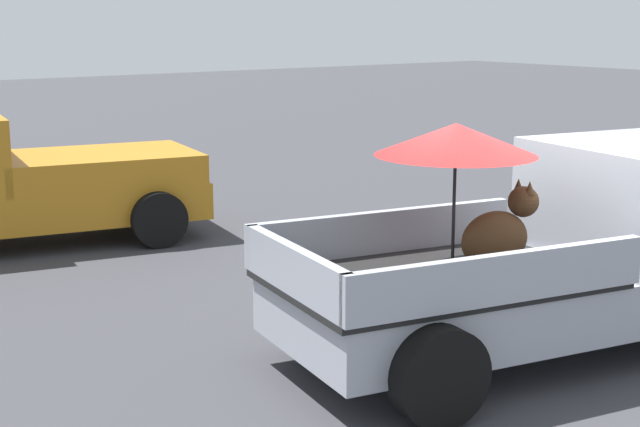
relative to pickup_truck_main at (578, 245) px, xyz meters
name	(u,v)px	position (x,y,z in m)	size (l,w,h in m)	color
ground_plane	(537,351)	(-0.43, 0.07, -0.98)	(80.00, 80.00, 0.00)	#38383D
pickup_truck_main	(578,245)	(0.00, 0.00, 0.00)	(5.30, 2.98, 2.18)	black
pickup_truck_red	(7,182)	(-2.95, 7.17, -0.11)	(5.06, 2.89, 1.80)	black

